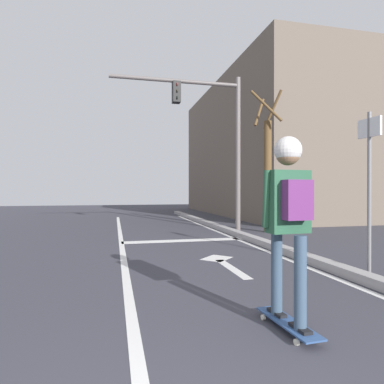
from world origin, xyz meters
TOP-DOWN VIEW (x-y plane):
  - lane_line_center at (0.04, 6.00)m, footprint 0.12×20.00m
  - lane_line_curbside at (3.07, 6.00)m, footprint 0.12×20.00m
  - stop_bar at (1.63, 7.88)m, footprint 3.18×0.40m
  - lane_arrow_stem at (1.79, 4.67)m, footprint 0.16×1.40m
  - lane_arrow_head at (1.79, 5.52)m, footprint 0.71×0.71m
  - curb_strip at (3.32, 6.00)m, footprint 0.24×24.00m
  - skateboard at (1.45, 2.24)m, footprint 0.26×0.85m
  - skater at (1.45, 2.23)m, footprint 0.48×0.64m
  - traffic_signal_mast at (2.83, 9.38)m, footprint 4.09×0.34m
  - street_sign_post at (3.81, 3.90)m, footprint 0.07×0.44m
  - roadside_tree at (4.55, 8.98)m, footprint 1.07×1.04m
  - building_block at (9.62, 16.53)m, footprint 8.79×13.36m

SIDE VIEW (x-z plane):
  - lane_line_center at x=0.04m, z-range 0.00..0.01m
  - lane_line_curbside at x=3.07m, z-range 0.00..0.01m
  - stop_bar at x=1.63m, z-range 0.00..0.01m
  - lane_arrow_stem at x=1.79m, z-range 0.00..0.01m
  - lane_arrow_head at x=1.79m, z-range 0.00..0.01m
  - skateboard at x=1.45m, z-range 0.03..0.11m
  - curb_strip at x=3.32m, z-range 0.00..0.14m
  - skater at x=1.45m, z-range 0.33..2.06m
  - street_sign_post at x=3.81m, z-range 0.38..2.94m
  - roadside_tree at x=4.55m, z-range -0.25..4.24m
  - traffic_signal_mast at x=2.83m, z-range 0.91..5.83m
  - building_block at x=9.62m, z-range 0.00..7.20m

